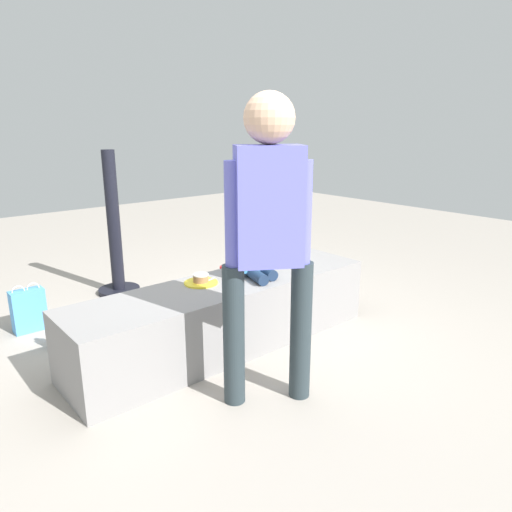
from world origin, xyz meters
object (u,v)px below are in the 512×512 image
handbag_black_leather (156,316)px  party_cup_red (224,271)px  adult_standing (268,226)px  water_bottle_near_gift (224,278)px  handbag_brown_canvas (269,284)px  child_seated (249,246)px  cake_plate (201,280)px  gift_bag (29,310)px  cake_box_white (213,310)px  water_bottle_far_side (52,336)px

handbag_black_leather → party_cup_red: bearing=32.5°
adult_standing → water_bottle_near_gift: (0.88, 1.57, -0.86)m
handbag_brown_canvas → child_seated: bearing=-141.6°
handbag_brown_canvas → party_cup_red: bearing=87.4°
child_seated → cake_plate: (-0.34, 0.08, -0.19)m
gift_bag → handbag_brown_canvas: 1.90m
adult_standing → cake_plate: 0.89m
cake_box_white → handbag_brown_canvas: handbag_brown_canvas is taller
cake_plate → water_bottle_far_side: (-0.78, 0.65, -0.39)m
child_seated → cake_plate: bearing=166.2°
water_bottle_far_side → handbag_black_leather: (0.65, -0.25, 0.04)m
gift_bag → handbag_black_leather: gift_bag is taller
water_bottle_near_gift → cake_box_white: water_bottle_near_gift is taller
adult_standing → party_cup_red: size_ratio=15.85×
adult_standing → handbag_brown_canvas: adult_standing is taller
cake_box_white → water_bottle_near_gift: bearing=45.4°
gift_bag → cake_box_white: bearing=-29.0°
party_cup_red → cake_box_white: size_ratio=0.33×
child_seated → cake_box_white: child_seated is taller
water_bottle_far_side → cake_box_white: water_bottle_far_side is taller
water_bottle_far_side → handbag_brown_canvas: (1.78, -0.21, 0.03)m
adult_standing → water_bottle_far_side: bearing=116.8°
water_bottle_near_gift → handbag_black_leather: size_ratio=0.64×
party_cup_red → handbag_brown_canvas: (-0.03, -0.71, 0.06)m
water_bottle_near_gift → handbag_brown_canvas: 0.44m
cake_plate → party_cup_red: bearing=48.0°
cake_plate → gift_bag: size_ratio=0.63×
child_seated → water_bottle_near_gift: size_ratio=2.17×
gift_bag → water_bottle_near_gift: size_ratio=1.59×
water_bottle_near_gift → handbag_black_leather: 1.02m
water_bottle_near_gift → handbag_black_leather: (-0.93, -0.43, 0.03)m
child_seated → cake_plate: 0.40m
cake_box_white → handbag_brown_canvas: (0.64, 0.05, 0.06)m
cake_plate → party_cup_red: (1.03, 1.14, -0.42)m
gift_bag → water_bottle_far_side: (0.03, -0.39, -0.07)m
handbag_brown_canvas → adult_standing: bearing=-132.4°
cake_box_white → party_cup_red: bearing=48.5°
handbag_brown_canvas → water_bottle_far_side: bearing=173.1°
party_cup_red → handbag_black_leather: 1.37m
cake_plate → water_bottle_far_side: 1.09m
gift_bag → handbag_black_leather: size_ratio=1.01×
adult_standing → water_bottle_near_gift: size_ratio=7.18×
water_bottle_far_side → party_cup_red: 1.87m
adult_standing → handbag_brown_canvas: bearing=47.6°
gift_bag → handbag_brown_canvas: gift_bag is taller
water_bottle_far_side → handbag_brown_canvas: size_ratio=0.58×
cake_plate → party_cup_red: 1.59m
gift_bag → handbag_black_leather: (0.68, -0.63, -0.03)m
child_seated → cake_plate: size_ratio=2.16×
water_bottle_far_side → handbag_brown_canvas: bearing=-6.9°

